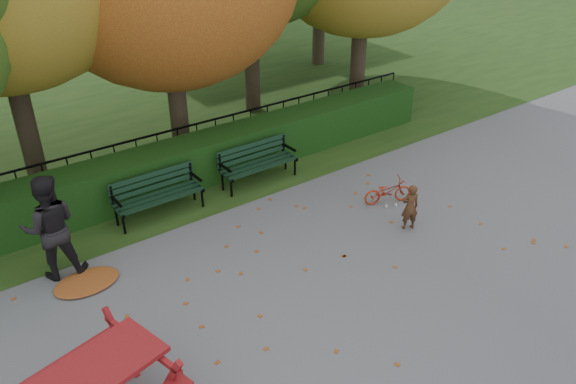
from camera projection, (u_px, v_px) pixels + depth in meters
ground at (325, 282)px, 9.53m from camera, size 90.00×90.00×0.00m
grass_strip at (65, 76)px, 19.33m from camera, size 90.00×90.00×0.00m
hedge at (196, 161)px, 12.43m from camera, size 13.00×0.90×1.00m
iron_fence at (179, 147)px, 12.98m from camera, size 14.00×0.04×1.02m
bench_left at (157, 192)px, 11.19m from camera, size 1.80×0.57×0.88m
bench_right at (257, 160)px, 12.43m from camera, size 1.80×0.57×0.88m
leaf_pile at (87, 282)px, 9.46m from camera, size 1.25×1.01×0.08m
leaf_scatter at (314, 273)px, 9.74m from camera, size 9.00×5.70×0.01m
child at (410, 207)px, 10.76m from camera, size 0.41×0.35×0.95m
adult at (50, 227)px, 9.27m from camera, size 1.07×0.93×1.90m
bicycle at (388, 191)px, 11.71m from camera, size 1.10×0.71×0.54m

